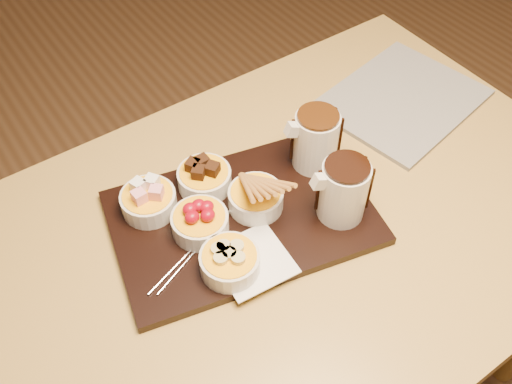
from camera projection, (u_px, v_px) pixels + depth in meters
ground at (280, 382)px, 1.61m from camera, size 5.00×5.00×0.00m
dining_table at (290, 250)px, 1.12m from camera, size 1.20×0.80×0.75m
serving_board at (242, 217)px, 1.03m from camera, size 0.52×0.40×0.02m
napkin at (253, 261)px, 0.96m from camera, size 0.13×0.13×0.00m
bowl_marshmallows at (149, 202)px, 1.02m from camera, size 0.10×0.10×0.04m
bowl_cake at (205, 179)px, 1.05m from camera, size 0.10×0.10×0.04m
bowl_strawberries at (200, 223)px, 0.99m from camera, size 0.10×0.10×0.04m
bowl_biscotti at (256, 199)px, 1.02m from camera, size 0.10×0.10×0.04m
bowl_bananas at (230, 262)px, 0.93m from camera, size 0.10×0.10×0.04m
pitcher_dark_chocolate at (343, 191)px, 0.98m from camera, size 0.10×0.10×0.12m
pitcher_milk_chocolate at (316, 141)px, 1.06m from camera, size 0.10×0.10×0.12m
fondue_skewers at (200, 241)px, 0.98m from camera, size 0.11×0.26×0.01m
newspaper at (402, 100)px, 1.25m from camera, size 0.37×0.32×0.01m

